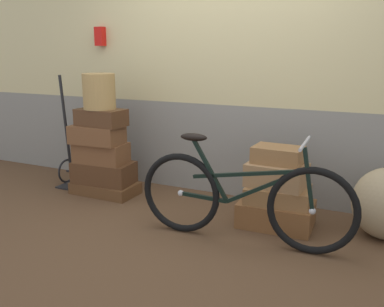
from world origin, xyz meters
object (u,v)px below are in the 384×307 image
(suitcase_4, at_px, (101,117))
(wicker_basket, at_px, (99,91))
(suitcase_0, at_px, (105,188))
(suitcase_6, at_px, (278,194))
(suitcase_5, at_px, (276,214))
(suitcase_8, at_px, (278,155))
(suitcase_7, at_px, (277,175))
(bicycle, at_px, (242,199))
(suitcase_2, at_px, (101,153))
(suitcase_3, at_px, (97,135))
(luggage_trolley, at_px, (80,161))
(suitcase_1, at_px, (104,172))

(suitcase_4, xyz_separation_m, wicker_basket, (-0.01, 0.01, 0.26))
(suitcase_0, height_order, suitcase_6, suitcase_6)
(suitcase_5, distance_m, suitcase_6, 0.17)
(suitcase_8, bearing_deg, suitcase_7, -77.30)
(suitcase_5, bearing_deg, suitcase_8, 113.89)
(wicker_basket, height_order, bicycle, wicker_basket)
(suitcase_0, bearing_deg, suitcase_8, 0.08)
(suitcase_4, bearing_deg, suitcase_2, 160.66)
(suitcase_3, relative_size, suitcase_6, 0.98)
(suitcase_0, bearing_deg, wicker_basket, -85.18)
(suitcase_7, distance_m, luggage_trolley, 2.22)
(suitcase_1, distance_m, suitcase_3, 0.41)
(suitcase_0, height_order, suitcase_3, suitcase_3)
(bicycle, bearing_deg, suitcase_8, 71.95)
(suitcase_8, relative_size, luggage_trolley, 0.33)
(bicycle, bearing_deg, suitcase_7, 70.30)
(suitcase_0, xyz_separation_m, suitcase_2, (-0.02, -0.02, 0.38))
(suitcase_4, xyz_separation_m, luggage_trolley, (-0.42, 0.13, -0.53))
(suitcase_0, height_order, bicycle, bicycle)
(luggage_trolley, bearing_deg, suitcase_6, -3.79)
(suitcase_4, bearing_deg, luggage_trolley, 165.77)
(suitcase_1, height_order, bicycle, bicycle)
(suitcase_5, bearing_deg, bicycle, -113.48)
(suitcase_0, distance_m, wicker_basket, 1.00)
(suitcase_6, distance_m, suitcase_7, 0.17)
(suitcase_0, relative_size, luggage_trolley, 0.56)
(suitcase_5, bearing_deg, suitcase_7, 151.93)
(suitcase_6, distance_m, wicker_basket, 1.99)
(suitcase_4, height_order, suitcase_6, suitcase_4)
(suitcase_1, xyz_separation_m, suitcase_7, (1.82, -0.04, 0.22))
(suitcase_1, relative_size, suitcase_6, 1.17)
(suitcase_6, bearing_deg, suitcase_8, 120.80)
(suitcase_0, xyz_separation_m, luggage_trolley, (-0.40, 0.10, 0.22))
(suitcase_2, height_order, suitcase_5, suitcase_2)
(suitcase_3, relative_size, wicker_basket, 1.49)
(luggage_trolley, bearing_deg, suitcase_3, -21.84)
(suitcase_0, relative_size, suitcase_5, 1.10)
(suitcase_2, height_order, luggage_trolley, luggage_trolley)
(suitcase_6, distance_m, luggage_trolley, 2.23)
(suitcase_4, height_order, suitcase_8, suitcase_4)
(suitcase_2, relative_size, suitcase_6, 1.00)
(suitcase_5, relative_size, wicker_basket, 1.77)
(suitcase_0, height_order, suitcase_5, suitcase_5)
(luggage_trolley, bearing_deg, suitcase_4, -17.30)
(suitcase_7, bearing_deg, suitcase_3, -175.31)
(suitcase_2, height_order, suitcase_4, suitcase_4)
(suitcase_5, bearing_deg, luggage_trolley, 173.97)
(suitcase_5, bearing_deg, suitcase_6, -4.54)
(wicker_basket, distance_m, luggage_trolley, 0.89)
(suitcase_4, distance_m, bicycle, 1.75)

